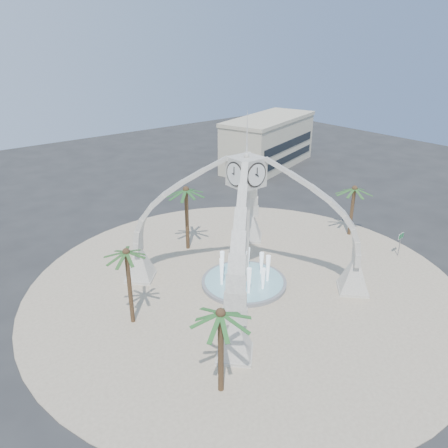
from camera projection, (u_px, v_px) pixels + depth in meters
ground at (244, 284)px, 41.20m from camera, size 140.00×140.00×0.00m
plaza at (244, 284)px, 41.19m from camera, size 40.00×40.00×0.06m
clock_tower at (245, 221)px, 38.60m from camera, size 17.94×17.94×16.30m
fountain at (244, 282)px, 41.08m from camera, size 8.00×8.00×3.62m
building_ne at (268, 142)px, 76.69m from camera, size 21.87×14.17×8.60m
palm_east at (355, 189)px, 49.14m from camera, size 4.07×4.07×6.50m
palm_west at (126, 253)px, 33.29m from camera, size 4.63×4.63×7.14m
palm_north at (186, 190)px, 45.40m from camera, size 5.65×5.65×7.66m
palm_south at (221, 314)px, 26.55m from camera, size 4.56×4.56×6.88m
street_sign at (401, 239)px, 45.67m from camera, size 1.02×0.10×2.78m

